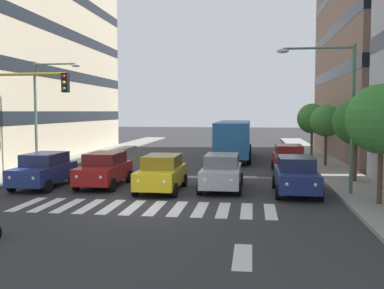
{
  "coord_description": "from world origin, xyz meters",
  "views": [
    {
      "loc": [
        -4.24,
        17.09,
        3.83
      ],
      "look_at": [
        -1.3,
        -4.64,
        2.19
      ],
      "focal_mm": 41.82,
      "sensor_mm": 36.0,
      "label": 1
    }
  ],
  "objects_px": {
    "car_3": "(104,169)",
    "street_tree_1": "(356,122)",
    "street_lamp_left": "(338,101)",
    "car_0": "(296,175)",
    "car_row2_0": "(289,158)",
    "car_4": "(44,170)",
    "bus_behind_traffic": "(234,136)",
    "car_2": "(162,173)",
    "street_tree_2": "(326,121)",
    "street_lamp_right": "(43,104)",
    "car_1": "(222,172)",
    "street_tree_3": "(312,119)",
    "street_tree_0": "(382,119)"
  },
  "relations": [
    {
      "from": "car_3",
      "to": "street_tree_1",
      "type": "distance_m",
      "value": 13.31
    },
    {
      "from": "car_3",
      "to": "street_lamp_left",
      "type": "distance_m",
      "value": 11.81
    },
    {
      "from": "car_0",
      "to": "car_row2_0",
      "type": "height_order",
      "value": "same"
    },
    {
      "from": "car_4",
      "to": "bus_behind_traffic",
      "type": "height_order",
      "value": "bus_behind_traffic"
    },
    {
      "from": "car_2",
      "to": "car_row2_0",
      "type": "bearing_deg",
      "value": -131.61
    },
    {
      "from": "street_tree_1",
      "to": "street_tree_2",
      "type": "xyz_separation_m",
      "value": [
        0.44,
        -6.8,
        -0.08
      ]
    },
    {
      "from": "car_2",
      "to": "street_lamp_left",
      "type": "height_order",
      "value": "street_lamp_left"
    },
    {
      "from": "street_lamp_right",
      "to": "car_row2_0",
      "type": "bearing_deg",
      "value": -168.35
    },
    {
      "from": "car_1",
      "to": "street_lamp_left",
      "type": "relative_size",
      "value": 0.67
    },
    {
      "from": "car_2",
      "to": "street_tree_2",
      "type": "bearing_deg",
      "value": -132.05
    },
    {
      "from": "car_2",
      "to": "street_lamp_left",
      "type": "distance_m",
      "value": 8.77
    },
    {
      "from": "car_1",
      "to": "car_3",
      "type": "height_order",
      "value": "same"
    },
    {
      "from": "car_0",
      "to": "street_lamp_right",
      "type": "height_order",
      "value": "street_lamp_right"
    },
    {
      "from": "street_tree_1",
      "to": "street_tree_3",
      "type": "distance_m",
      "value": 14.16
    },
    {
      "from": "street_lamp_left",
      "to": "car_2",
      "type": "bearing_deg",
      "value": -2.33
    },
    {
      "from": "car_3",
      "to": "street_lamp_left",
      "type": "height_order",
      "value": "street_lamp_left"
    },
    {
      "from": "car_4",
      "to": "street_tree_1",
      "type": "bearing_deg",
      "value": -168.49
    },
    {
      "from": "bus_behind_traffic",
      "to": "car_1",
      "type": "bearing_deg",
      "value": 90.0
    },
    {
      "from": "street_tree_0",
      "to": "street_tree_3",
      "type": "height_order",
      "value": "street_tree_0"
    },
    {
      "from": "car_4",
      "to": "street_lamp_left",
      "type": "distance_m",
      "value": 14.58
    },
    {
      "from": "car_row2_0",
      "to": "street_lamp_left",
      "type": "bearing_deg",
      "value": 100.94
    },
    {
      "from": "car_4",
      "to": "car_0",
      "type": "bearing_deg",
      "value": 179.27
    },
    {
      "from": "car_4",
      "to": "street_tree_3",
      "type": "bearing_deg",
      "value": -131.47
    },
    {
      "from": "car_3",
      "to": "car_row2_0",
      "type": "xyz_separation_m",
      "value": [
        -9.75,
        -6.48,
        0.0
      ]
    },
    {
      "from": "street_tree_3",
      "to": "street_lamp_right",
      "type": "bearing_deg",
      "value": 37.34
    },
    {
      "from": "car_1",
      "to": "street_lamp_right",
      "type": "xyz_separation_m",
      "value": [
        10.9,
        -3.65,
        3.35
      ]
    },
    {
      "from": "bus_behind_traffic",
      "to": "street_lamp_left",
      "type": "height_order",
      "value": "street_lamp_left"
    },
    {
      "from": "car_3",
      "to": "car_4",
      "type": "relative_size",
      "value": 1.0
    },
    {
      "from": "car_3",
      "to": "street_tree_3",
      "type": "xyz_separation_m",
      "value": [
        -12.43,
        -16.68,
        2.33
      ]
    },
    {
      "from": "street_tree_3",
      "to": "bus_behind_traffic",
      "type": "bearing_deg",
      "value": 23.98
    },
    {
      "from": "car_0",
      "to": "street_tree_1",
      "type": "relative_size",
      "value": 1.02
    },
    {
      "from": "street_lamp_right",
      "to": "car_2",
      "type": "bearing_deg",
      "value": 151.46
    },
    {
      "from": "car_4",
      "to": "bus_behind_traffic",
      "type": "relative_size",
      "value": 0.42
    },
    {
      "from": "street_lamp_right",
      "to": "street_tree_1",
      "type": "distance_m",
      "value": 17.8
    },
    {
      "from": "car_3",
      "to": "street_lamp_right",
      "type": "xyz_separation_m",
      "value": [
        4.9,
        -3.46,
        3.35
      ]
    },
    {
      "from": "car_2",
      "to": "street_lamp_left",
      "type": "bearing_deg",
      "value": 177.67
    },
    {
      "from": "bus_behind_traffic",
      "to": "street_tree_3",
      "type": "height_order",
      "value": "street_tree_3"
    },
    {
      "from": "car_1",
      "to": "street_lamp_left",
      "type": "height_order",
      "value": "street_lamp_left"
    },
    {
      "from": "street_tree_0",
      "to": "street_tree_3",
      "type": "distance_m",
      "value": 20.08
    },
    {
      "from": "car_4",
      "to": "street_tree_2",
      "type": "distance_m",
      "value": 18.46
    },
    {
      "from": "car_1",
      "to": "car_row2_0",
      "type": "height_order",
      "value": "same"
    },
    {
      "from": "car_2",
      "to": "street_lamp_left",
      "type": "relative_size",
      "value": 0.67
    },
    {
      "from": "car_1",
      "to": "car_4",
      "type": "relative_size",
      "value": 1.0
    },
    {
      "from": "car_2",
      "to": "car_row2_0",
      "type": "height_order",
      "value": "same"
    },
    {
      "from": "car_2",
      "to": "bus_behind_traffic",
      "type": "xyz_separation_m",
      "value": [
        -2.83,
        -14.74,
        0.97
      ]
    },
    {
      "from": "bus_behind_traffic",
      "to": "street_tree_0",
      "type": "height_order",
      "value": "street_tree_0"
    },
    {
      "from": "street_lamp_left",
      "to": "street_tree_0",
      "type": "xyz_separation_m",
      "value": [
        -1.27,
        2.15,
        -0.77
      ]
    },
    {
      "from": "car_3",
      "to": "street_tree_3",
      "type": "distance_m",
      "value": 20.93
    },
    {
      "from": "bus_behind_traffic",
      "to": "street_tree_1",
      "type": "distance_m",
      "value": 13.29
    },
    {
      "from": "bus_behind_traffic",
      "to": "car_0",
      "type": "bearing_deg",
      "value": 103.38
    }
  ]
}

